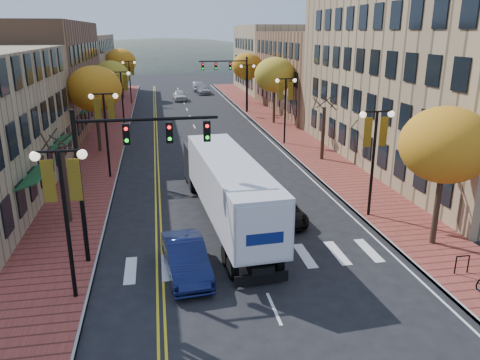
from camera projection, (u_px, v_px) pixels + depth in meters
name	position (u px, v px, depth m)	size (l,w,h in m)	color
ground	(262.00, 282.00, 19.62)	(200.00, 200.00, 0.00)	black
sidewalk_left	(109.00, 132.00, 48.57)	(4.00, 85.00, 0.15)	brown
sidewalk_right	(277.00, 126.00, 51.58)	(4.00, 85.00, 0.15)	brown
building_left_mid	(29.00, 77.00, 48.86)	(12.00, 24.00, 11.00)	brown
building_left_far	(69.00, 67.00, 72.53)	(12.00, 26.00, 9.50)	#9E8966
building_right_near	(455.00, 66.00, 35.44)	(15.00, 28.00, 15.00)	#997F5B
building_right_mid	(331.00, 72.00, 60.58)	(15.00, 24.00, 10.00)	brown
building_right_far	(286.00, 58.00, 81.06)	(15.00, 20.00, 11.00)	#9E8966
tree_left_a	(65.00, 184.00, 24.93)	(0.28, 0.28, 4.20)	#382619
tree_left_b	(95.00, 89.00, 38.96)	(4.48, 4.48, 7.21)	#382619
tree_left_c	(111.00, 76.00, 54.08)	(4.16, 4.16, 6.69)	#382619
tree_left_d	(121.00, 62.00, 70.80)	(4.61, 4.61, 7.42)	#382619
tree_right_a	(445.00, 145.00, 21.46)	(4.16, 4.16, 6.69)	#382619
tree_right_b	(323.00, 133.00, 37.32)	(0.28, 0.28, 4.20)	#382619
tree_right_c	(275.00, 75.00, 51.35)	(4.48, 4.48, 7.21)	#382619
tree_right_d	(247.00, 66.00, 66.40)	(4.35, 4.35, 7.00)	#382619
lamp_left_a	(64.00, 196.00, 17.06)	(1.96, 0.36, 6.05)	black
lamp_left_b	(105.00, 119.00, 32.06)	(1.96, 0.36, 6.05)	black
lamp_left_c	(122.00, 89.00, 48.94)	(1.96, 0.36, 6.05)	black
lamp_left_d	(130.00, 74.00, 65.82)	(1.96, 0.36, 6.05)	black
lamp_right_a	(375.00, 143.00, 25.19)	(1.96, 0.36, 6.05)	black
lamp_right_b	(286.00, 98.00, 42.07)	(1.96, 0.36, 6.05)	black
lamp_right_c	(247.00, 79.00, 58.95)	(1.96, 0.36, 6.05)	black
traffic_mast_near	(124.00, 157.00, 20.02)	(6.10, 0.35, 7.00)	black
traffic_mast_far	(232.00, 74.00, 58.42)	(6.10, 0.34, 7.00)	black
semi_truck	(225.00, 183.00, 25.26)	(3.46, 15.47, 3.83)	black
navy_sedan	(186.00, 258.00, 20.02)	(1.64, 4.70, 1.55)	#0E1438
black_suv	(283.00, 211.00, 25.81)	(1.97, 4.26, 1.18)	black
car_far_white	(179.00, 95.00, 70.57)	(1.83, 4.56, 1.55)	silver
car_far_silver	(203.00, 89.00, 78.16)	(2.06, 5.08, 1.47)	#94959A
car_far_oncoming	(198.00, 86.00, 82.12)	(1.65, 4.74, 1.56)	#B3B2BA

